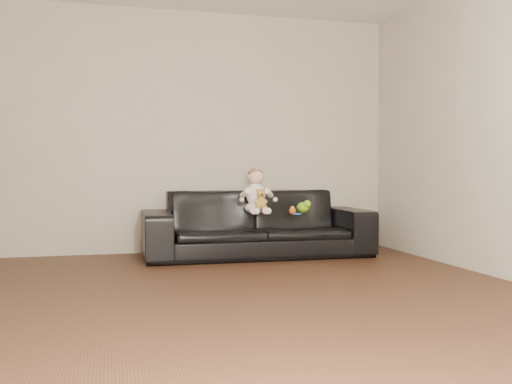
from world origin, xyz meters
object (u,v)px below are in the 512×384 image
object	(u,v)px
toy_green	(303,207)
toy_blue_disc	(297,214)
sofa	(257,223)
toy_rattle	(292,211)
baby	(256,194)
teddy_bear	(261,199)

from	to	relation	value
toy_green	toy_blue_disc	world-z (taller)	toy_green
sofa	toy_rattle	distance (m)	0.43
toy_rattle	toy_blue_disc	size ratio (longest dim) A/B	0.81
baby	toy_green	bearing A→B (deg)	14.38
toy_green	sofa	bearing A→B (deg)	168.32
sofa	toy_blue_disc	world-z (taller)	sofa
toy_rattle	baby	bearing A→B (deg)	154.88
toy_green	toy_rattle	bearing A→B (deg)	-133.79
teddy_bear	sofa	bearing A→B (deg)	101.52
teddy_bear	toy_rattle	distance (m)	0.34
sofa	baby	distance (m)	0.33
sofa	toy_blue_disc	bearing A→B (deg)	-38.94
baby	toy_rattle	distance (m)	0.40
toy_green	toy_blue_disc	size ratio (longest dim) A/B	1.85
sofa	teddy_bear	world-z (taller)	teddy_bear
toy_green	toy_rattle	size ratio (longest dim) A/B	2.29
baby	teddy_bear	size ratio (longest dim) A/B	2.32
baby	toy_green	xyz separation A→B (m)	(0.51, 0.03, -0.15)
toy_rattle	toy_green	bearing A→B (deg)	46.21
sofa	toy_green	xyz separation A→B (m)	(0.47, -0.10, 0.16)
teddy_bear	toy_green	size ratio (longest dim) A/B	1.23
toy_blue_disc	baby	bearing A→B (deg)	157.18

